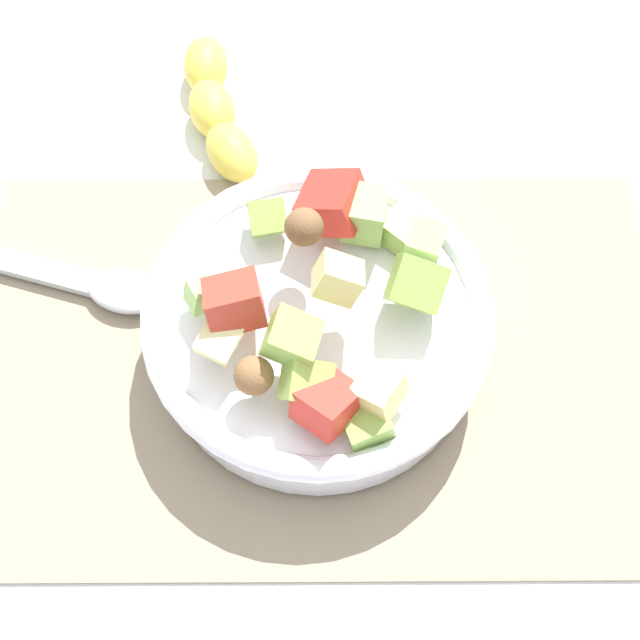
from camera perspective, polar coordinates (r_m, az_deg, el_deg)
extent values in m
plane|color=silver|center=(0.67, -0.17, -2.43)|extent=(2.40, 2.40, 0.00)
cube|color=gray|center=(0.67, -0.17, -2.32)|extent=(0.48, 0.31, 0.01)
cylinder|color=white|center=(0.65, 0.00, -0.63)|extent=(0.22, 0.22, 0.05)
torus|color=white|center=(0.63, 0.00, 0.44)|extent=(0.23, 0.23, 0.02)
cube|color=#A3CC6B|center=(0.64, 6.20, 4.64)|extent=(0.03, 0.04, 0.04)
cube|color=#93C160|center=(0.64, 2.61, 6.30)|extent=(0.03, 0.03, 0.04)
cube|color=#9EC656|center=(0.58, -0.87, -3.66)|extent=(0.04, 0.03, 0.04)
cube|color=red|center=(0.58, 0.38, -4.95)|extent=(0.05, 0.05, 0.03)
cube|color=#8CB74C|center=(0.61, 5.72, 2.14)|extent=(0.04, 0.04, 0.04)
cube|color=#8CB74C|center=(0.57, -1.73, -1.06)|extent=(0.04, 0.04, 0.03)
cube|color=#BC3828|center=(0.59, -5.20, 1.07)|extent=(0.04, 0.05, 0.04)
cube|color=#E5D684|center=(0.58, 3.49, -4.23)|extent=(0.04, 0.04, 0.03)
cube|color=#9EC656|center=(0.65, 5.01, 5.35)|extent=(0.04, 0.04, 0.02)
cube|color=#E5D684|center=(0.58, 1.02, 2.50)|extent=(0.03, 0.03, 0.04)
cube|color=#8CB74C|center=(0.59, 2.69, -6.04)|extent=(0.04, 0.04, 0.02)
cube|color=beige|center=(0.59, -6.07, -1.12)|extent=(0.03, 0.04, 0.03)
sphere|color=brown|center=(0.60, -1.02, 5.56)|extent=(0.04, 0.04, 0.04)
cube|color=#93C160|center=(0.62, -7.15, 1.54)|extent=(0.03, 0.02, 0.02)
cube|color=#8CB74C|center=(0.65, -3.20, 6.10)|extent=(0.03, 0.03, 0.03)
sphere|color=brown|center=(0.58, -4.02, -3.33)|extent=(0.03, 0.03, 0.04)
cube|color=red|center=(0.64, 0.68, 6.99)|extent=(0.05, 0.05, 0.04)
ellipsoid|color=#B7B7BC|center=(0.70, -11.62, 1.72)|extent=(0.06, 0.05, 0.01)
cube|color=#B7B7BC|center=(0.74, -18.39, 3.37)|extent=(0.16, 0.06, 0.01)
ellipsoid|color=yellow|center=(0.81, -6.85, 14.83)|extent=(0.04, 0.06, 0.04)
ellipsoid|color=yellow|center=(0.78, -6.49, 12.38)|extent=(0.05, 0.06, 0.04)
ellipsoid|color=yellow|center=(0.75, -5.31, 9.91)|extent=(0.06, 0.07, 0.04)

